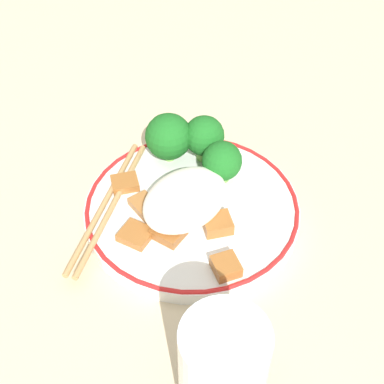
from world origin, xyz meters
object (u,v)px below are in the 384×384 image
broccoli_back_right (169,137)px  chopsticks (109,204)px  broccoli_back_center (204,136)px  broccoli_back_left (222,161)px  plate (192,209)px  drinking_glass (222,374)px

broccoli_back_right → chopsticks: 0.11m
broccoli_back_center → broccoli_back_left: bearing=-113.1°
plate → broccoli_back_left: (0.05, 0.00, 0.03)m
plate → drinking_glass: size_ratio=2.08×
broccoli_back_right → drinking_glass: 0.30m
broccoli_back_left → broccoli_back_center: 0.04m
broccoli_back_center → drinking_glass: size_ratio=0.50×
plate → chopsticks: 0.09m
drinking_glass → broccoli_back_right: bearing=48.4°
broccoli_back_left → plate: bearing=-179.5°
broccoli_back_center → broccoli_back_right: size_ratio=0.94×
broccoli_back_right → plate: bearing=-121.9°
broccoli_back_left → chopsticks: (-0.11, 0.07, -0.02)m
broccoli_back_left → chopsticks: 0.13m
broccoli_back_left → drinking_glass: 0.26m
broccoli_back_left → broccoli_back_center: size_ratio=0.86×
broccoli_back_right → drinking_glass: size_ratio=0.54×
broccoli_back_left → chopsticks: size_ratio=0.26×
broccoli_back_center → chopsticks: broccoli_back_center is taller
broccoli_back_center → plate: bearing=-151.5°
broccoli_back_right → chopsticks: broccoli_back_right is taller
drinking_glass → plate: bearing=44.8°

